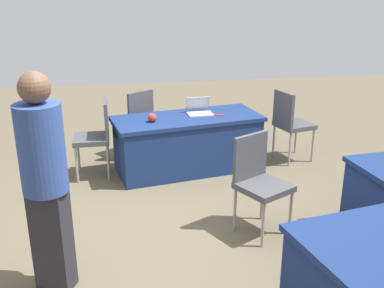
# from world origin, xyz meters

# --- Properties ---
(ground_plane) EXTENTS (14.40, 14.40, 0.00)m
(ground_plane) POSITION_xyz_m (0.00, 0.00, 0.00)
(ground_plane) COLOR brown
(table_foreground) EXTENTS (2.00, 1.12, 0.72)m
(table_foreground) POSITION_xyz_m (-0.32, -1.55, 0.36)
(table_foreground) COLOR navy
(table_foreground) RESTS_ON ground
(chair_near_front) EXTENTS (0.54, 0.54, 0.98)m
(chair_near_front) POSITION_xyz_m (-1.75, -1.65, 0.57)
(chair_near_front) COLOR #9E9993
(chair_near_front) RESTS_ON ground
(chair_tucked_left) EXTENTS (0.61, 0.61, 0.96)m
(chair_tucked_left) POSITION_xyz_m (0.32, -2.16, 0.55)
(chair_tucked_left) COLOR #9E9993
(chair_tucked_left) RESTS_ON ground
(chair_tucked_right) EXTENTS (0.45, 0.45, 0.98)m
(chair_tucked_right) POSITION_xyz_m (0.83, -1.54, 0.57)
(chair_tucked_right) COLOR #9E9993
(chair_tucked_right) RESTS_ON ground
(chair_aisle) EXTENTS (0.60, 0.60, 0.97)m
(chair_aisle) POSITION_xyz_m (-0.76, 0.10, 0.56)
(chair_aisle) COLOR #9E9993
(chair_aisle) RESTS_ON ground
(person_attendee_standing) EXTENTS (0.44, 0.44, 1.76)m
(person_attendee_standing) POSITION_xyz_m (1.10, 0.71, 0.98)
(person_attendee_standing) COLOR #26262D
(person_attendee_standing) RESTS_ON ground
(laptop_silver) EXTENTS (0.33, 0.31, 0.21)m
(laptop_silver) POSITION_xyz_m (-0.50, -1.67, 0.76)
(laptop_silver) COLOR silver
(laptop_silver) RESTS_ON table_foreground
(yarn_ball) EXTENTS (0.11, 0.11, 0.11)m
(yarn_ball) POSITION_xyz_m (0.14, -1.40, 0.78)
(yarn_ball) COLOR #B2382D
(yarn_ball) RESTS_ON table_foreground
(scissors_red) EXTENTS (0.17, 0.12, 0.01)m
(scissors_red) POSITION_xyz_m (-0.73, -1.56, 0.73)
(scissors_red) COLOR red
(scissors_red) RESTS_ON table_foreground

